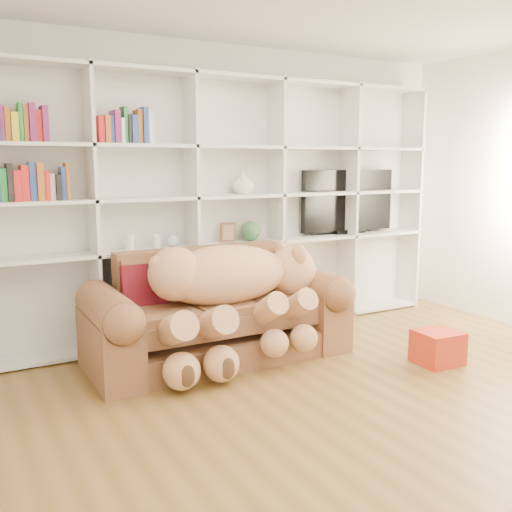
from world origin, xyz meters
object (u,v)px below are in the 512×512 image
teddy_bear (231,288)px  gift_box (438,347)px  sofa (217,318)px  tv (348,202)px

teddy_bear → gift_box: (1.45, -0.83, -0.49)m
sofa → tv: (1.85, 0.66, 0.86)m
gift_box → teddy_bear: bearing=150.3°
tv → sofa: bearing=-160.3°
sofa → tv: bearing=19.7°
sofa → teddy_bear: size_ratio=1.30×
gift_box → tv: bearing=78.0°
sofa → teddy_bear: bearing=-75.8°
teddy_bear → gift_box: teddy_bear is taller
teddy_bear → sofa: bearing=108.5°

